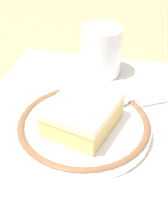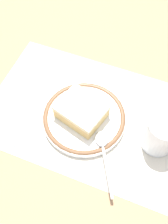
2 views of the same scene
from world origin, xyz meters
name	(u,v)px [view 1 (image 1 of 2)]	position (x,y,z in m)	size (l,w,h in m)	color
ground_plane	(71,129)	(0.00, 0.00, 0.00)	(2.40, 2.40, 0.00)	#9E7551
placemat	(71,129)	(0.00, 0.00, 0.00)	(0.47, 0.32, 0.00)	beige
plate	(84,126)	(0.00, -0.02, 0.01)	(0.19, 0.19, 0.02)	white
cake_slice	(83,114)	(-0.01, -0.02, 0.04)	(0.12, 0.11, 0.04)	#DBB76B
spoon	(129,99)	(0.07, -0.08, 0.02)	(0.09, 0.14, 0.01)	silver
cup	(101,54)	(0.17, -0.01, 0.04)	(0.07, 0.07, 0.09)	silver
sugar_packet	(157,204)	(-0.11, -0.13, 0.00)	(0.05, 0.03, 0.01)	#8CB2E0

